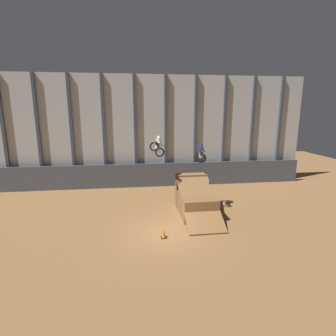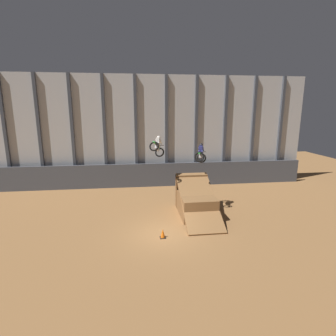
{
  "view_description": "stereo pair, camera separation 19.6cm",
  "coord_description": "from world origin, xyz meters",
  "px_view_note": "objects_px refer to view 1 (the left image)",
  "views": [
    {
      "loc": [
        -1.77,
        -15.03,
        7.63
      ],
      "look_at": [
        0.95,
        5.35,
        3.05
      ],
      "focal_mm": 28.0,
      "sensor_mm": 36.0,
      "label": 1
    },
    {
      "loc": [
        -1.58,
        -15.05,
        7.63
      ],
      "look_at": [
        0.95,
        5.35,
        3.05
      ],
      "focal_mm": 28.0,
      "sensor_mm": 36.0,
      "label": 2
    }
  ],
  "objects_px": {
    "dirt_ramp": "(195,201)",
    "rider_bike_left_air": "(158,146)",
    "traffic_cone_near_ramp": "(164,233)",
    "rider_bike_right_air": "(201,154)"
  },
  "relations": [
    {
      "from": "rider_bike_left_air",
      "to": "rider_bike_right_air",
      "type": "distance_m",
      "value": 3.29
    },
    {
      "from": "rider_bike_left_air",
      "to": "dirt_ramp",
      "type": "bearing_deg",
      "value": 4.72
    },
    {
      "from": "dirt_ramp",
      "to": "traffic_cone_near_ramp",
      "type": "bearing_deg",
      "value": -128.0
    },
    {
      "from": "rider_bike_left_air",
      "to": "traffic_cone_near_ramp",
      "type": "distance_m",
      "value": 6.54
    },
    {
      "from": "rider_bike_right_air",
      "to": "traffic_cone_near_ramp",
      "type": "xyz_separation_m",
      "value": [
        -3.31,
        -4.28,
        -4.08
      ]
    },
    {
      "from": "rider_bike_left_air",
      "to": "traffic_cone_near_ramp",
      "type": "height_order",
      "value": "rider_bike_left_air"
    },
    {
      "from": "dirt_ramp",
      "to": "traffic_cone_near_ramp",
      "type": "distance_m",
      "value": 4.65
    },
    {
      "from": "dirt_ramp",
      "to": "traffic_cone_near_ramp",
      "type": "relative_size",
      "value": 9.34
    },
    {
      "from": "dirt_ramp",
      "to": "rider_bike_left_air",
      "type": "distance_m",
      "value": 4.97
    },
    {
      "from": "dirt_ramp",
      "to": "rider_bike_left_air",
      "type": "bearing_deg",
      "value": 161.58
    }
  ]
}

